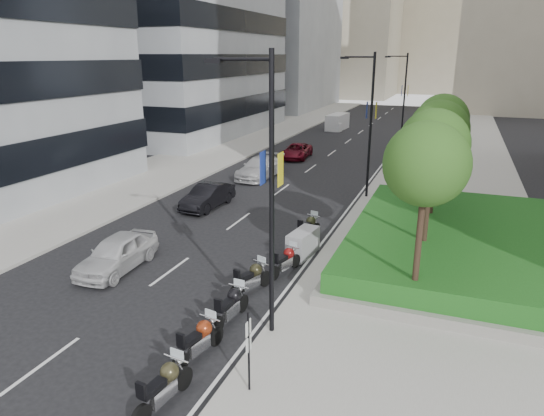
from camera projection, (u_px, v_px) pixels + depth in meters
The scene contains 30 objects.
ground at pixel (144, 324), 16.60m from camera, with size 160.00×160.00×0.00m, color black.
sidewalk_right at pixel (449, 165), 40.22m from camera, with size 10.00×100.00×0.15m, color #9E9B93.
sidewalk_left at pixel (222, 148), 47.38m from camera, with size 8.00×100.00×0.15m, color #9E9B93.
lane_edge at pixel (385, 161), 42.05m from camera, with size 0.12×100.00×0.01m, color silver.
lane_centre at pixel (326, 157), 43.82m from camera, with size 0.12×100.00×0.01m, color silver.
building_grey_far at pixel (262, 17), 82.58m from camera, with size 22.00×26.00×30.00m, color gray.
building_cream_left at pixel (338, 16), 106.65m from camera, with size 26.00×24.00×34.00m, color #B7AD93.
building_cream_centre at pixel (439, 11), 117.04m from camera, with size 30.00×24.00×38.00m, color #B7AD93.
planter at pixel (460, 250), 21.99m from camera, with size 10.00×14.00×0.40m, color gray.
hedge at pixel (461, 238), 21.81m from camera, with size 9.40×13.40×0.80m, color #164614.
tree_0 at pixel (426, 165), 15.63m from camera, with size 2.80×2.80×6.30m.
tree_1 at pixel (434, 144), 19.19m from camera, with size 2.80×2.80×6.30m.
tree_2 at pixel (439, 130), 22.75m from camera, with size 2.80×2.80×6.30m.
tree_3 at pixel (442, 120), 26.32m from camera, with size 2.80×2.80×6.30m.
lamp_post_0 at pixel (267, 186), 14.55m from camera, with size 2.34×0.45×9.00m.
lamp_post_1 at pixel (368, 119), 29.69m from camera, with size 2.34×0.45×9.00m.
lamp_post_2 at pixel (403, 97), 45.72m from camera, with size 2.34×0.45×9.00m.
parking_sign at pixel (249, 348), 12.75m from camera, with size 0.06×0.32×2.50m.
motorcycle_0 at pixel (164, 386), 12.54m from camera, with size 0.78×2.34×1.17m.
motorcycle_1 at pixel (199, 340), 14.60m from camera, with size 0.77×2.28×1.14m.
motorcycle_2 at pixel (231, 306), 16.57m from camera, with size 0.77×2.32×1.15m.
motorcycle_3 at pixel (252, 278), 18.61m from camera, with size 1.02×2.20×1.14m.
motorcycle_4 at pixel (286, 261), 20.32m from camera, with size 0.84×2.10×1.07m.
motorcycle_5 at pixel (303, 243), 22.08m from camera, with size 1.08×2.11×1.21m.
motorcycle_6 at pixel (308, 228), 24.14m from camera, with size 0.85×2.20×1.12m.
car_a at pixel (117, 253), 20.65m from camera, with size 1.77×4.41×1.50m, color silver.
car_b at pixel (208, 196), 29.08m from camera, with size 1.50×4.31×1.42m, color black.
car_c at pixel (260, 168), 36.23m from camera, with size 2.15×5.29×1.53m, color silver.
car_d at pixel (297, 151), 43.17m from camera, with size 2.12×4.59×1.27m, color maroon.
delivery_van at pixel (337, 123), 59.53m from camera, with size 2.07×4.62×1.88m.
Camera 1 is at (9.32, -12.09, 8.81)m, focal length 32.00 mm.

